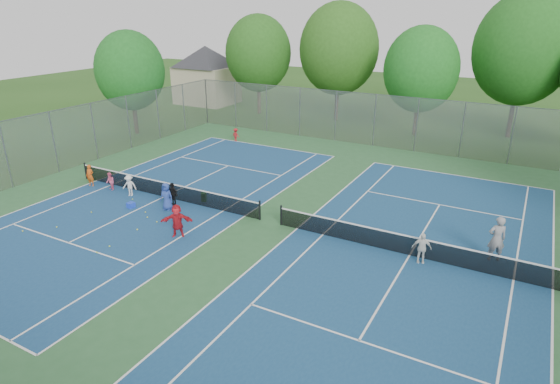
% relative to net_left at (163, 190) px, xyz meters
% --- Properties ---
extents(ground, '(120.00, 120.00, 0.00)m').
position_rel_net_left_xyz_m(ground, '(7.00, 0.00, -0.46)').
color(ground, '#264E18').
rests_on(ground, ground).
extents(court_pad, '(32.00, 32.00, 0.01)m').
position_rel_net_left_xyz_m(court_pad, '(7.00, 0.00, -0.45)').
color(court_pad, '#2C5D33').
rests_on(court_pad, ground).
extents(court_left, '(10.97, 23.77, 0.01)m').
position_rel_net_left_xyz_m(court_left, '(0.00, 0.00, -0.44)').
color(court_left, navy).
rests_on(court_left, court_pad).
extents(court_right, '(10.97, 23.77, 0.01)m').
position_rel_net_left_xyz_m(court_right, '(14.00, 0.00, -0.44)').
color(court_right, navy).
rests_on(court_right, court_pad).
extents(net_left, '(12.87, 0.10, 0.91)m').
position_rel_net_left_xyz_m(net_left, '(0.00, 0.00, 0.00)').
color(net_left, black).
rests_on(net_left, ground).
extents(net_right, '(12.87, 0.10, 0.91)m').
position_rel_net_left_xyz_m(net_right, '(14.00, 0.00, 0.00)').
color(net_right, black).
rests_on(net_right, ground).
extents(fence_north, '(32.00, 0.10, 4.00)m').
position_rel_net_left_xyz_m(fence_north, '(7.00, 16.00, 1.54)').
color(fence_north, gray).
rests_on(fence_north, ground).
extents(fence_west, '(0.10, 32.00, 4.00)m').
position_rel_net_left_xyz_m(fence_west, '(-9.00, 0.00, 1.54)').
color(fence_west, gray).
rests_on(fence_west, ground).
extents(house, '(11.03, 11.03, 7.30)m').
position_rel_net_left_xyz_m(house, '(-15.00, 24.00, 3.76)').
color(house, '#B7A88C').
rests_on(house, ground).
extents(tree_nw, '(6.40, 6.40, 9.58)m').
position_rel_net_left_xyz_m(tree_nw, '(-7.00, 22.00, 5.44)').
color(tree_nw, '#443326').
rests_on(tree_nw, ground).
extents(tree_nl, '(7.20, 7.20, 10.69)m').
position_rel_net_left_xyz_m(tree_nl, '(1.00, 23.00, 6.09)').
color(tree_nl, '#443326').
rests_on(tree_nl, ground).
extents(tree_nc, '(6.00, 6.00, 8.85)m').
position_rel_net_left_xyz_m(tree_nc, '(9.00, 21.00, 4.94)').
color(tree_nc, '#443326').
rests_on(tree_nc, ground).
extents(tree_nr, '(7.60, 7.60, 11.42)m').
position_rel_net_left_xyz_m(tree_nr, '(16.00, 24.00, 6.59)').
color(tree_nr, '#443326').
rests_on(tree_nr, ground).
extents(tree_side_w, '(5.60, 5.60, 8.47)m').
position_rel_net_left_xyz_m(tree_side_w, '(-12.00, 10.00, 4.79)').
color(tree_side_w, '#443326').
rests_on(tree_side_w, ground).
extents(ball_crate, '(0.38, 0.38, 0.30)m').
position_rel_net_left_xyz_m(ball_crate, '(-0.51, -2.02, -0.30)').
color(ball_crate, blue).
rests_on(ball_crate, ground).
extents(ball_hopper, '(0.35, 0.35, 0.51)m').
position_rel_net_left_xyz_m(ball_hopper, '(2.40, 0.57, -0.20)').
color(ball_hopper, '#227C2F').
rests_on(ball_hopper, ground).
extents(student_a, '(0.54, 0.41, 1.33)m').
position_rel_net_left_xyz_m(student_a, '(-5.07, -0.75, 0.21)').
color(student_a, '#D55514').
rests_on(student_a, ground).
extents(student_b, '(0.66, 0.60, 1.09)m').
position_rel_net_left_xyz_m(student_b, '(-3.47, -0.68, 0.09)').
color(student_b, '#FA618C').
rests_on(student_b, ground).
extents(student_c, '(0.92, 0.71, 1.25)m').
position_rel_net_left_xyz_m(student_c, '(-1.81, -0.77, 0.17)').
color(student_c, silver).
rests_on(student_c, ground).
extents(student_d, '(0.80, 0.46, 1.29)m').
position_rel_net_left_xyz_m(student_d, '(1.23, -0.60, 0.19)').
color(student_d, black).
rests_on(student_d, ground).
extents(student_e, '(0.79, 0.58, 1.50)m').
position_rel_net_left_xyz_m(student_e, '(1.38, -1.25, 0.29)').
color(student_e, '#274090').
rests_on(student_e, ground).
extents(student_f, '(1.52, 1.18, 1.60)m').
position_rel_net_left_xyz_m(student_f, '(3.94, -3.41, 0.35)').
color(student_f, red).
rests_on(student_f, ground).
extents(child_far_baseline, '(0.74, 0.50, 1.06)m').
position_rel_net_left_xyz_m(child_far_baseline, '(-3.11, 11.98, 0.07)').
color(child_far_baseline, '#A8181D').
rests_on(child_far_baseline, ground).
extents(instructor, '(0.88, 0.75, 2.03)m').
position_rel_net_left_xyz_m(instructor, '(17.21, 1.34, 0.56)').
color(instructor, gray).
rests_on(instructor, ground).
extents(teen_court_b, '(0.86, 0.54, 1.36)m').
position_rel_net_left_xyz_m(teen_court_b, '(14.52, -0.35, 0.22)').
color(teen_court_b, silver).
rests_on(teen_court_b, ground).
extents(tennis_ball_0, '(0.07, 0.07, 0.07)m').
position_rel_net_left_xyz_m(tennis_ball_0, '(1.91, -6.44, -0.42)').
color(tennis_ball_0, '#B9E334').
rests_on(tennis_ball_0, ground).
extents(tennis_ball_1, '(0.07, 0.07, 0.07)m').
position_rel_net_left_xyz_m(tennis_ball_1, '(1.81, -3.91, -0.42)').
color(tennis_ball_1, '#E4F138').
rests_on(tennis_ball_1, ground).
extents(tennis_ball_2, '(0.07, 0.07, 0.07)m').
position_rel_net_left_xyz_m(tennis_ball_2, '(2.05, -1.46, -0.42)').
color(tennis_ball_2, '#CAD732').
rests_on(tennis_ball_2, ground).
extents(tennis_ball_3, '(0.07, 0.07, 0.07)m').
position_rel_net_left_xyz_m(tennis_ball_3, '(-1.24, -1.19, -0.42)').
color(tennis_ball_3, gold).
rests_on(tennis_ball_3, ground).
extents(tennis_ball_4, '(0.07, 0.07, 0.07)m').
position_rel_net_left_xyz_m(tennis_ball_4, '(-2.90, -6.69, -0.42)').
color(tennis_ball_4, yellow).
rests_on(tennis_ball_4, ground).
extents(tennis_ball_5, '(0.07, 0.07, 0.07)m').
position_rel_net_left_xyz_m(tennis_ball_5, '(-1.82, -3.54, -0.42)').
color(tennis_ball_5, gold).
rests_on(tennis_ball_5, ground).
extents(tennis_ball_6, '(0.07, 0.07, 0.07)m').
position_rel_net_left_xyz_m(tennis_ball_6, '(2.03, -2.79, -0.42)').
color(tennis_ball_6, yellow).
rests_on(tennis_ball_6, ground).
extents(tennis_ball_7, '(0.07, 0.07, 0.07)m').
position_rel_net_left_xyz_m(tennis_ball_7, '(1.95, -5.76, -0.42)').
color(tennis_ball_7, '#D6F539').
rests_on(tennis_ball_7, ground).
extents(tennis_ball_8, '(0.07, 0.07, 0.07)m').
position_rel_net_left_xyz_m(tennis_ball_8, '(0.67, -2.17, -0.42)').
color(tennis_ball_8, yellow).
rests_on(tennis_ball_8, ground).
extents(tennis_ball_9, '(0.07, 0.07, 0.07)m').
position_rel_net_left_xyz_m(tennis_ball_9, '(1.21, -2.60, -0.42)').
color(tennis_ball_9, yellow).
rests_on(tennis_ball_9, ground).
extents(tennis_ball_10, '(0.07, 0.07, 0.07)m').
position_rel_net_left_xyz_m(tennis_ball_10, '(-1.85, -5.61, -0.42)').
color(tennis_ball_10, '#C8DE33').
rests_on(tennis_ball_10, ground).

